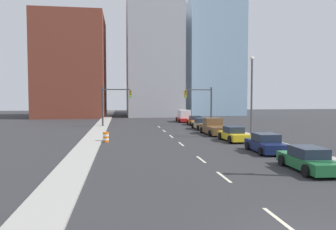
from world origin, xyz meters
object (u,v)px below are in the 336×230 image
sedan_navy (266,144)px  pickup_truck_brown (214,128)px  traffic_barrel (106,137)px  sedan_green (308,160)px  sedan_orange (195,121)px  sedan_yellow (233,134)px  box_truck_red (184,116)px  street_lamp (252,91)px  traffic_signal_right (203,101)px  traffic_signal_left (111,101)px  sedan_tan (202,124)px

sedan_navy → pickup_truck_brown: (-0.45, 12.54, 0.10)m
traffic_barrel → sedan_green: 18.64m
sedan_orange → sedan_yellow: bearing=-89.4°
sedan_navy → box_truck_red: box_truck_red is taller
street_lamp → traffic_barrel: bearing=-174.6°
traffic_signal_right → pickup_truck_brown: size_ratio=1.02×
box_truck_red → traffic_signal_left: bearing=-146.4°
sedan_navy → pickup_truck_brown: 12.55m
street_lamp → sedan_green: street_lamp is taller
sedan_green → sedan_yellow: size_ratio=1.09×
pickup_truck_brown → sedan_tan: pickup_truck_brown is taller
sedan_orange → traffic_signal_left: bearing=-172.8°
traffic_signal_left → sedan_green: traffic_signal_left is taller
sedan_navy → sedan_orange: size_ratio=1.01×
traffic_signal_right → sedan_green: size_ratio=1.19×
sedan_tan → traffic_signal_right: bearing=73.1°
traffic_barrel → sedan_orange: 21.64m
street_lamp → sedan_orange: bearing=98.5°
traffic_signal_left → sedan_navy: size_ratio=1.31×
sedan_yellow → sedan_orange: size_ratio=1.01×
sedan_navy → sedan_orange: bearing=91.3°
traffic_signal_left → box_truck_red: traffic_signal_left is taller
sedan_tan → sedan_yellow: bearing=-90.6°
street_lamp → sedan_tan: (-2.99, 9.35, -4.26)m
sedan_navy → sedan_orange: (0.17, 25.17, -0.03)m
sedan_yellow → box_truck_red: bearing=88.1°
sedan_navy → pickup_truck_brown: pickup_truck_brown is taller
traffic_signal_left → street_lamp: 21.22m
traffic_signal_left → pickup_truck_brown: bearing=-43.7°
pickup_truck_brown → box_truck_red: box_truck_red is taller
street_lamp → sedan_green: (-2.93, -15.51, -4.31)m
traffic_signal_left → sedan_yellow: (12.19, -17.46, -3.11)m
sedan_yellow → box_truck_red: 25.09m
sedan_tan → pickup_truck_brown: bearing=-91.5°
traffic_signal_right → pickup_truck_brown: (-1.60, -11.48, -3.01)m
traffic_barrel → pickup_truck_brown: size_ratio=0.17×
sedan_navy → sedan_tan: (-0.42, 18.45, 0.03)m
traffic_barrel → sedan_yellow: bearing=-5.2°
sedan_yellow → sedan_tan: 11.89m
sedan_green → sedan_navy: sedan_navy is taller
traffic_signal_left → sedan_orange: bearing=5.2°
street_lamp → sedan_tan: size_ratio=1.77×
traffic_signal_right → traffic_signal_left: bearing=180.0°
sedan_yellow → sedan_orange: 18.61m
street_lamp → box_truck_red: street_lamp is taller
pickup_truck_brown → sedan_tan: (0.04, 5.92, -0.07)m
traffic_signal_right → sedan_green: (-1.51, -30.42, -3.12)m
traffic_signal_left → box_truck_red: (12.18, 7.63, -2.80)m
sedan_navy → sedan_yellow: size_ratio=0.99×
street_lamp → sedan_green: bearing=-100.7°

